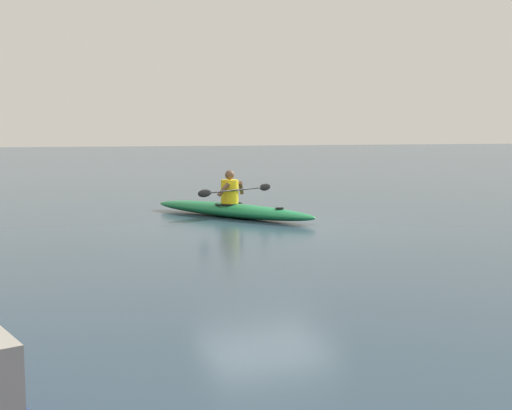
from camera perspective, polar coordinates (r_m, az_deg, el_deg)
name	(u,v)px	position (r m, az deg, el deg)	size (l,w,h in m)	color
ground_plane	(266,229)	(12.82, 0.90, -2.10)	(160.00, 160.00, 0.00)	#283D4C
kayak	(231,210)	(14.66, -2.20, -0.43)	(2.89, 4.30, 0.31)	#19723F
kayaker	(230,190)	(14.62, -2.24, 1.33)	(2.12, 1.25, 0.74)	yellow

